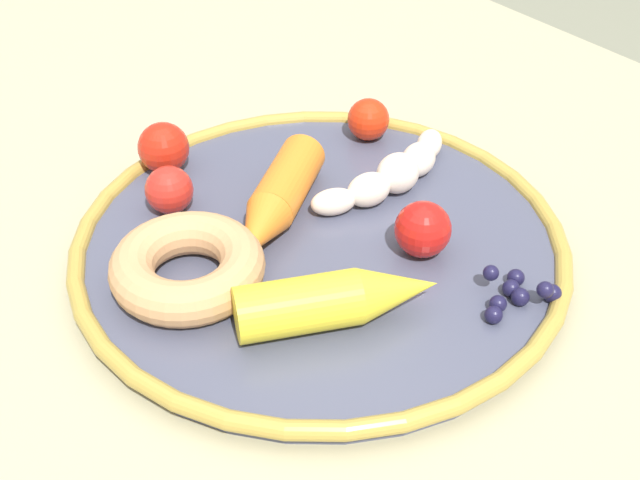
% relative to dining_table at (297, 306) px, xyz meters
% --- Properties ---
extents(dining_table, '(1.21, 0.83, 0.75)m').
position_rel_dining_table_xyz_m(dining_table, '(0.00, 0.00, 0.00)').
color(dining_table, tan).
rests_on(dining_table, ground_plane).
extents(plate, '(0.34, 0.34, 0.02)m').
position_rel_dining_table_xyz_m(plate, '(-0.04, 0.01, 0.10)').
color(plate, '#45495E').
rests_on(plate, dining_table).
extents(banana, '(0.05, 0.15, 0.03)m').
position_rel_dining_table_xyz_m(banana, '(-0.03, -0.07, 0.11)').
color(banana, beige).
rests_on(banana, plate).
extents(carrot_orange, '(0.10, 0.13, 0.03)m').
position_rel_dining_table_xyz_m(carrot_orange, '(-0.01, 0.02, 0.12)').
color(carrot_orange, orange).
rests_on(carrot_orange, plate).
extents(carrot_yellow, '(0.09, 0.13, 0.03)m').
position_rel_dining_table_xyz_m(carrot_yellow, '(-0.11, 0.05, 0.12)').
color(carrot_yellow, yellow).
rests_on(carrot_yellow, plate).
extents(donut, '(0.13, 0.13, 0.03)m').
position_rel_dining_table_xyz_m(donut, '(-0.03, 0.11, 0.11)').
color(donut, tan).
rests_on(donut, plate).
extents(blueberry_pile, '(0.04, 0.06, 0.02)m').
position_rel_dining_table_xyz_m(blueberry_pile, '(-0.17, -0.05, 0.11)').
color(blueberry_pile, '#191638').
rests_on(blueberry_pile, plate).
extents(tomato_near, '(0.04, 0.04, 0.04)m').
position_rel_dining_table_xyz_m(tomato_near, '(-0.10, -0.04, 0.12)').
color(tomato_near, red).
rests_on(tomato_near, plate).
extents(tomato_mid, '(0.03, 0.03, 0.03)m').
position_rel_dining_table_xyz_m(tomato_mid, '(0.05, 0.07, 0.12)').
color(tomato_mid, red).
rests_on(tomato_mid, plate).
extents(tomato_far, '(0.03, 0.03, 0.03)m').
position_rel_dining_table_xyz_m(tomato_far, '(0.04, -0.10, 0.12)').
color(tomato_far, red).
rests_on(tomato_far, plate).
extents(tomato_extra, '(0.04, 0.04, 0.04)m').
position_rel_dining_table_xyz_m(tomato_extra, '(0.10, 0.05, 0.12)').
color(tomato_extra, red).
rests_on(tomato_extra, plate).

